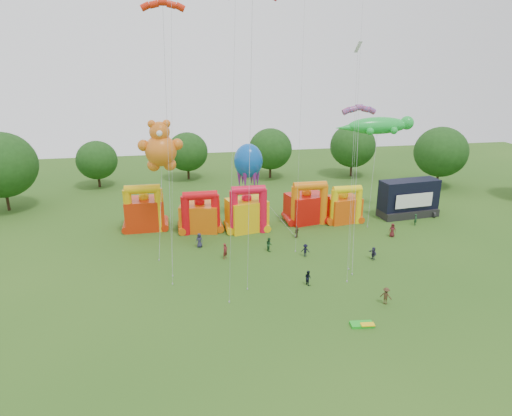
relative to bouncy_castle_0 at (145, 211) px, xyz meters
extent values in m
plane|color=#265016|center=(15.03, -29.65, -2.50)|extent=(160.00, 160.00, 0.00)
cylinder|color=#352314|center=(51.12, 11.99, -0.64)|extent=(0.44, 0.44, 3.72)
ellipsoid|color=#193E13|center=(51.12, 11.99, 3.91)|extent=(9.30, 9.30, 8.89)
cylinder|color=#352314|center=(38.75, 22.29, -0.74)|extent=(0.44, 0.44, 3.51)
ellipsoid|color=#193E13|center=(38.75, 22.29, 3.55)|extent=(8.77, 8.78, 8.39)
cylinder|color=#352314|center=(22.73, 23.90, -0.85)|extent=(0.44, 0.44, 3.30)
ellipsoid|color=#193E13|center=(22.73, 23.90, 3.18)|extent=(8.25, 8.25, 7.88)
cylinder|color=#352314|center=(7.05, 25.88, -0.95)|extent=(0.44, 0.44, 3.09)
ellipsoid|color=#193E13|center=(7.05, 25.88, 2.82)|extent=(7.73, 7.72, 7.38)
cylinder|color=#352314|center=(-9.10, 23.20, -1.06)|extent=(0.44, 0.44, 2.88)
ellipsoid|color=#193E13|center=(-9.10, 23.20, 2.46)|extent=(7.20, 7.20, 6.88)
cylinder|color=#352314|center=(-21.05, 11.99, -0.43)|extent=(0.44, 0.44, 4.14)
ellipsoid|color=#193E13|center=(-21.05, 11.99, 4.63)|extent=(10.35, 10.35, 9.89)
cube|color=red|center=(0.00, 0.29, -0.40)|extent=(5.23, 4.22, 4.19)
cylinder|color=#DDA70B|center=(-2.01, -1.21, 0.50)|extent=(1.14, 1.14, 5.99)
cylinder|color=#DDA70B|center=(2.01, -1.21, 0.50)|extent=(1.14, 1.14, 5.99)
cylinder|color=#DDA70B|center=(0.00, -1.21, 3.49)|extent=(4.60, 1.19, 1.19)
sphere|color=#DDA70B|center=(0.00, 0.29, 1.99)|extent=(1.40, 1.40, 1.40)
cube|color=#D2580B|center=(7.37, -1.65, -0.65)|extent=(5.82, 5.04, 3.69)
cylinder|color=red|center=(5.39, -3.12, 0.14)|extent=(1.12, 1.12, 5.27)
cylinder|color=red|center=(9.34, -3.12, 0.14)|extent=(1.12, 1.12, 5.27)
cylinder|color=red|center=(7.37, -3.12, 2.78)|extent=(4.51, 1.17, 1.17)
sphere|color=red|center=(7.37, -1.65, 1.49)|extent=(1.40, 1.40, 1.40)
cube|color=#E9B20C|center=(13.61, -2.70, -0.40)|extent=(5.72, 4.95, 4.19)
cylinder|color=red|center=(11.67, -4.14, 0.49)|extent=(1.10, 1.10, 5.99)
cylinder|color=red|center=(15.56, -4.14, 0.49)|extent=(1.10, 1.10, 5.99)
cylinder|color=red|center=(13.61, -4.14, 3.49)|extent=(4.44, 1.15, 1.15)
sphere|color=red|center=(13.61, -2.70, 1.99)|extent=(1.40, 1.40, 1.40)
cube|color=red|center=(22.49, -1.03, -0.53)|extent=(5.98, 5.17, 3.95)
cylinder|color=orange|center=(20.46, -2.54, 0.32)|extent=(1.15, 1.15, 5.64)
cylinder|color=orange|center=(24.53, -2.54, 0.32)|extent=(1.15, 1.15, 5.64)
cylinder|color=orange|center=(22.49, -2.54, 3.14)|extent=(4.65, 1.21, 1.21)
sphere|color=orange|center=(22.49, -1.03, 1.75)|extent=(1.40, 1.40, 1.40)
cube|color=#D84D0B|center=(27.64, -1.95, -0.72)|extent=(5.09, 4.36, 3.55)
cylinder|color=yellow|center=(25.88, -3.26, 0.04)|extent=(1.00, 1.00, 5.07)
cylinder|color=yellow|center=(29.41, -3.26, 0.04)|extent=(1.00, 1.00, 5.07)
cylinder|color=yellow|center=(27.64, -3.26, 2.57)|extent=(4.03, 1.05, 1.05)
sphere|color=yellow|center=(27.64, -1.95, 1.35)|extent=(1.40, 1.40, 1.40)
cube|color=black|center=(37.95, -1.81, -1.95)|extent=(8.99, 4.13, 1.10)
cube|color=black|center=(37.95, -1.61, 0.78)|extent=(8.95, 3.71, 4.35)
cube|color=white|center=(37.95, -3.28, 0.34)|extent=(5.98, 0.69, 2.05)
cylinder|color=black|center=(34.47, -3.12, -2.10)|extent=(0.30, 0.90, 0.90)
cylinder|color=black|center=(41.43, -3.12, -2.10)|extent=(0.30, 0.90, 0.90)
sphere|color=orange|center=(2.76, -3.18, 8.90)|extent=(3.94, 3.94, 3.94)
sphere|color=orange|center=(2.76, -3.18, 11.23)|extent=(2.51, 2.51, 2.51)
sphere|color=orange|center=(1.86, -3.18, 12.21)|extent=(0.98, 0.98, 0.98)
sphere|color=orange|center=(3.65, -3.18, 12.21)|extent=(0.98, 0.98, 0.98)
sphere|color=orange|center=(0.70, -3.18, 9.62)|extent=(1.43, 1.43, 1.43)
sphere|color=orange|center=(4.82, -3.18, 9.62)|extent=(1.43, 1.43, 1.43)
sphere|color=orange|center=(1.77, -3.18, 7.11)|extent=(1.61, 1.61, 1.61)
sphere|color=orange|center=(3.74, -3.18, 7.11)|extent=(1.61, 1.61, 1.61)
sphere|color=white|center=(2.76, -4.39, 11.23)|extent=(0.72, 0.72, 0.72)
ellipsoid|color=green|center=(33.40, 0.93, 10.60)|extent=(9.16, 2.86, 2.43)
sphere|color=green|center=(37.87, 0.93, 10.86)|extent=(1.97, 1.97, 1.97)
cone|color=green|center=(28.75, 0.93, 10.42)|extent=(3.58, 1.43, 1.43)
sphere|color=green|center=(35.19, 2.36, 10.06)|extent=(1.07, 1.07, 1.07)
sphere|color=green|center=(35.19, -0.50, 10.06)|extent=(1.07, 1.07, 1.07)
sphere|color=green|center=(31.61, 2.36, 10.06)|extent=(1.07, 1.07, 1.07)
sphere|color=green|center=(31.61, -0.50, 10.06)|extent=(1.07, 1.07, 1.07)
ellipsoid|color=#0B4EB0|center=(14.71, 2.16, 5.94)|extent=(4.08, 4.08, 4.89)
cone|color=#591E8C|center=(16.04, 2.16, 3.70)|extent=(0.92, 0.92, 3.26)
cone|color=#591E8C|center=(15.37, 3.31, 3.70)|extent=(0.92, 0.92, 3.26)
cone|color=#591E8C|center=(14.05, 3.31, 3.70)|extent=(0.92, 0.92, 3.26)
cone|color=#591E8C|center=(13.39, 2.16, 3.70)|extent=(0.92, 0.92, 3.26)
cone|color=#591E8C|center=(14.05, 1.02, 3.70)|extent=(0.92, 0.92, 3.26)
cone|color=#591E8C|center=(15.37, 1.02, 3.70)|extent=(0.92, 0.92, 3.26)
cube|color=silver|center=(23.38, -13.96, 20.94)|extent=(1.02, 1.02, 1.10)
cube|color=green|center=(19.63, -27.94, -2.38)|extent=(2.09, 1.21, 0.24)
cube|color=yellow|center=(20.03, -28.24, -2.24)|extent=(1.26, 0.72, 0.10)
imported|color=#282742|center=(6.81, -7.84, -1.58)|extent=(1.06, 0.90, 1.84)
imported|color=maroon|center=(9.54, -11.75, -1.55)|extent=(0.81, 0.81, 1.90)
imported|color=#1B4521|center=(15.05, -10.49, -1.65)|extent=(0.80, 0.94, 1.70)
imported|color=black|center=(18.91, -12.90, -1.72)|extent=(1.14, 0.90, 1.55)
imported|color=#49321D|center=(19.51, -7.00, -1.68)|extent=(0.94, 0.98, 1.64)
imported|color=#2A2742|center=(26.45, -15.17, -1.74)|extent=(0.72, 1.47, 1.52)
imported|color=#53171B|center=(31.90, -9.03, -1.58)|extent=(1.04, 0.86, 1.83)
imported|color=#193F20|center=(37.16, -5.57, -1.69)|extent=(0.67, 0.70, 1.62)
imported|color=black|center=(17.18, -19.72, -1.71)|extent=(0.82, 0.92, 1.57)
imported|color=#432D1A|center=(23.35, -24.83, -1.64)|extent=(1.24, 1.22, 1.71)
camera|label=1|loc=(4.02, -60.40, 20.05)|focal=32.00mm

